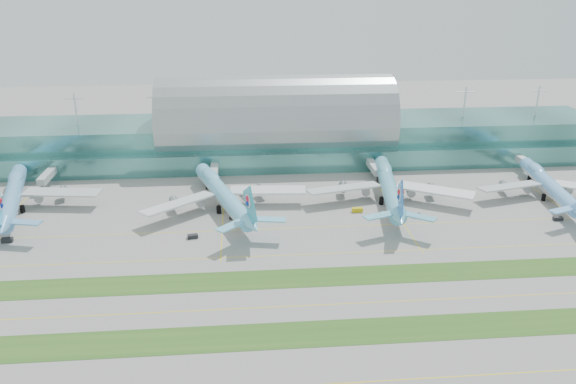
{
  "coord_description": "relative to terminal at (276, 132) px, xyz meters",
  "views": [
    {
      "loc": [
        -17.86,
        -153.83,
        89.93
      ],
      "look_at": [
        0.0,
        55.0,
        9.0
      ],
      "focal_mm": 35.0,
      "sensor_mm": 36.0,
      "label": 1
    }
  ],
  "objects": [
    {
      "name": "grass_strip_near",
      "position": [
        -0.01,
        -156.79,
        -14.19
      ],
      "size": [
        420.0,
        12.0,
        0.08
      ],
      "primitive_type": "cube",
      "color": "#2D591E",
      "rests_on": "ground"
    },
    {
      "name": "gse_b",
      "position": [
        -103.45,
        -92.1,
        -13.4
      ],
      "size": [
        3.96,
        2.33,
        1.66
      ],
      "primitive_type": "cube",
      "rotation": [
        0.0,
        0.0,
        0.08
      ],
      "color": "black",
      "rests_on": "ground"
    },
    {
      "name": "airliner_c",
      "position": [
        43.79,
        -63.97,
        -7.4
      ],
      "size": [
        70.13,
        80.28,
        22.13
      ],
      "rotation": [
        0.0,
        0.0,
        -0.15
      ],
      "color": "#61BAD6",
      "rests_on": "ground"
    },
    {
      "name": "airliner_b",
      "position": [
        -26.39,
        -66.58,
        -7.46
      ],
      "size": [
        66.85,
        77.59,
        21.92
      ],
      "rotation": [
        0.0,
        0.0,
        0.31
      ],
      "color": "#6BC7ED",
      "rests_on": "ground"
    },
    {
      "name": "taxiline_d",
      "position": [
        -0.01,
        -88.79,
        -14.22
      ],
      "size": [
        420.0,
        0.35,
        0.01
      ],
      "primitive_type": "cube",
      "color": "yellow",
      "rests_on": "ground"
    },
    {
      "name": "airliner_a",
      "position": [
        -111.73,
        -60.82,
        -7.49
      ],
      "size": [
        67.66,
        78.19,
        21.86
      ],
      "rotation": [
        0.0,
        0.0,
        0.26
      ],
      "color": "#62A2D8",
      "rests_on": "ground"
    },
    {
      "name": "airliner_d",
      "position": [
        113.57,
        -66.24,
        -8.1
      ],
      "size": [
        62.95,
        72.08,
        19.87
      ],
      "rotation": [
        0.0,
        0.0,
        -0.15
      ],
      "color": "#70B4F6",
      "rests_on": "ground"
    },
    {
      "name": "gse_e",
      "position": [
        28.25,
        -75.3,
        -13.36
      ],
      "size": [
        4.33,
        1.94,
        1.73
      ],
      "primitive_type": "cube",
      "rotation": [
        0.0,
        0.0,
        0.02
      ],
      "color": "#C0AB0B",
      "rests_on": "ground"
    },
    {
      "name": "gse_d",
      "position": [
        -21.99,
        -78.65,
        -13.59
      ],
      "size": [
        3.6,
        2.67,
        1.27
      ],
      "primitive_type": "cube",
      "rotation": [
        0.0,
        0.0,
        -0.3
      ],
      "color": "black",
      "rests_on": "ground"
    },
    {
      "name": "gse_c",
      "position": [
        -36.9,
        -94.36,
        -13.54
      ],
      "size": [
        4.07,
        2.68,
        1.38
      ],
      "primitive_type": "cube",
      "rotation": [
        0.0,
        0.0,
        0.19
      ],
      "color": "black",
      "rests_on": "ground"
    },
    {
      "name": "taxiline_b",
      "position": [
        -0.01,
        -142.79,
        -14.22
      ],
      "size": [
        420.0,
        0.35,
        0.01
      ],
      "primitive_type": "cube",
      "color": "yellow",
      "rests_on": "ground"
    },
    {
      "name": "grass_strip_far",
      "position": [
        -0.01,
        -126.79,
        -14.19
      ],
      "size": [
        420.0,
        12.0,
        0.08
      ],
      "primitive_type": "cube",
      "color": "#2D591E",
      "rests_on": "ground"
    },
    {
      "name": "gse_h",
      "position": [
        117.7,
        -71.99,
        -13.35
      ],
      "size": [
        4.33,
        2.96,
        1.76
      ],
      "primitive_type": "cube",
      "rotation": [
        0.0,
        0.0,
        0.29
      ],
      "color": "black",
      "rests_on": "ground"
    },
    {
      "name": "ground",
      "position": [
        -0.01,
        -128.79,
        -14.23
      ],
      "size": [
        700.0,
        700.0,
        0.0
      ],
      "primitive_type": "plane",
      "color": "gray",
      "rests_on": "ground"
    },
    {
      "name": "gse_f",
      "position": [
        50.87,
        -82.57,
        -13.53
      ],
      "size": [
        3.53,
        2.42,
        1.39
      ],
      "primitive_type": "cube",
      "rotation": [
        0.0,
        0.0,
        0.25
      ],
      "color": "black",
      "rests_on": "ground"
    },
    {
      "name": "terminal",
      "position": [
        0.0,
        0.0,
        0.0
      ],
      "size": [
        340.0,
        69.1,
        36.0
      ],
      "color": "#3D7A75",
      "rests_on": "ground"
    },
    {
      "name": "taxiline_c",
      "position": [
        -0.01,
        -110.79,
        -14.22
      ],
      "size": [
        420.0,
        0.35,
        0.01
      ],
      "primitive_type": "cube",
      "color": "yellow",
      "rests_on": "ground"
    },
    {
      "name": "gse_g",
      "position": [
        105.27,
        -90.36,
        -13.5
      ],
      "size": [
        3.77,
        2.26,
        1.45
      ],
      "primitive_type": "cube",
      "rotation": [
        0.0,
        0.0,
        -0.1
      ],
      "color": "black",
      "rests_on": "ground"
    },
    {
      "name": "taxiline_a",
      "position": [
        -0.01,
        -176.79,
        -14.22
      ],
      "size": [
        420.0,
        0.35,
        0.01
      ],
      "primitive_type": "cube",
      "color": "yellow",
      "rests_on": "ground"
    }
  ]
}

